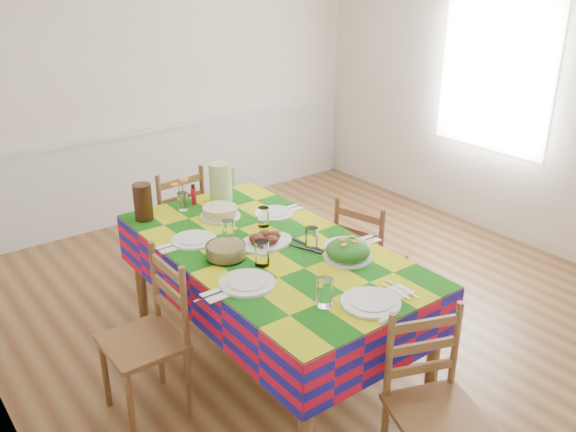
# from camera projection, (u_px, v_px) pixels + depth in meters

# --- Properties ---
(room) EXTENTS (4.58, 5.08, 2.78)m
(room) POSITION_uv_depth(u_px,v_px,m) (330.00, 138.00, 4.14)
(room) COLOR brown
(room) RESTS_ON ground
(wainscot) EXTENTS (4.41, 0.06, 0.92)m
(wainscot) POSITION_uv_depth(u_px,v_px,m) (171.00, 166.00, 6.30)
(wainscot) COLOR silver
(wainscot) RESTS_ON room
(window_right) EXTENTS (0.00, 1.40, 1.40)m
(window_right) POSITION_uv_depth(u_px,v_px,m) (495.00, 74.00, 5.53)
(window_right) COLOR white
(window_right) RESTS_ON room
(dining_table) EXTENTS (1.14, 2.11, 0.82)m
(dining_table) POSITION_uv_depth(u_px,v_px,m) (270.00, 260.00, 3.84)
(dining_table) COLOR brown
(dining_table) RESTS_ON room
(setting_near_head) EXTENTS (0.51, 0.34, 0.15)m
(setting_near_head) POSITION_uv_depth(u_px,v_px,m) (355.00, 298.00, 3.17)
(setting_near_head) COLOR silver
(setting_near_head) RESTS_ON dining_table
(setting_left_near) EXTENTS (0.58, 0.34, 0.15)m
(setting_left_near) POSITION_uv_depth(u_px,v_px,m) (252.00, 272.00, 3.43)
(setting_left_near) COLOR silver
(setting_left_near) RESTS_ON dining_table
(setting_left_far) EXTENTS (0.52, 0.31, 0.14)m
(setting_left_far) POSITION_uv_depth(u_px,v_px,m) (205.00, 237.00, 3.87)
(setting_left_far) COLOR silver
(setting_left_far) RESTS_ON dining_table
(setting_right_near) EXTENTS (0.55, 0.32, 0.14)m
(setting_right_near) POSITION_uv_depth(u_px,v_px,m) (335.00, 243.00, 3.78)
(setting_right_near) COLOR silver
(setting_right_near) RESTS_ON dining_table
(setting_right_far) EXTENTS (0.52, 0.30, 0.13)m
(setting_right_far) POSITION_uv_depth(u_px,v_px,m) (271.00, 214.00, 4.20)
(setting_right_far) COLOR silver
(setting_right_far) RESTS_ON dining_table
(meat_platter) EXTENTS (0.37, 0.27, 0.07)m
(meat_platter) POSITION_uv_depth(u_px,v_px,m) (265.00, 240.00, 3.83)
(meat_platter) COLOR silver
(meat_platter) RESTS_ON dining_table
(salad_platter) EXTENTS (0.30, 0.30, 0.12)m
(salad_platter) POSITION_uv_depth(u_px,v_px,m) (348.00, 251.00, 3.64)
(salad_platter) COLOR silver
(salad_platter) RESTS_ON dining_table
(pasta_bowl) EXTENTS (0.24, 0.24, 0.09)m
(pasta_bowl) POSITION_uv_depth(u_px,v_px,m) (226.00, 251.00, 3.65)
(pasta_bowl) COLOR white
(pasta_bowl) RESTS_ON dining_table
(cake) EXTENTS (0.28, 0.28, 0.08)m
(cake) POSITION_uv_depth(u_px,v_px,m) (220.00, 212.00, 4.22)
(cake) COLOR silver
(cake) RESTS_ON dining_table
(serving_utensils) EXTENTS (0.17, 0.37, 0.01)m
(serving_utensils) POSITION_uv_depth(u_px,v_px,m) (300.00, 244.00, 3.82)
(serving_utensils) COLOR black
(serving_utensils) RESTS_ON dining_table
(flower_vase) EXTENTS (0.15, 0.13, 0.25)m
(flower_vase) POSITION_uv_depth(u_px,v_px,m) (182.00, 196.00, 4.32)
(flower_vase) COLOR white
(flower_vase) RESTS_ON dining_table
(hot_sauce) EXTENTS (0.04, 0.04, 0.15)m
(hot_sauce) POSITION_uv_depth(u_px,v_px,m) (193.00, 194.00, 4.42)
(hot_sauce) COLOR red
(hot_sauce) RESTS_ON dining_table
(green_pitcher) EXTENTS (0.17, 0.17, 0.28)m
(green_pitcher) POSITION_uv_depth(u_px,v_px,m) (221.00, 182.00, 4.47)
(green_pitcher) COLOR #A4C58B
(green_pitcher) RESTS_ON dining_table
(tea_pitcher) EXTENTS (0.13, 0.13, 0.26)m
(tea_pitcher) POSITION_uv_depth(u_px,v_px,m) (143.00, 202.00, 4.15)
(tea_pitcher) COLOR black
(tea_pitcher) RESTS_ON dining_table
(name_card) EXTENTS (0.08, 0.03, 0.02)m
(name_card) POSITION_uv_depth(u_px,v_px,m) (385.00, 320.00, 3.02)
(name_card) COLOR silver
(name_card) RESTS_ON dining_table
(chair_near) EXTENTS (0.54, 0.52, 0.95)m
(chair_near) POSITION_uv_depth(u_px,v_px,m) (432.00, 407.00, 2.97)
(chair_near) COLOR brown
(chair_near) RESTS_ON room
(chair_far) EXTENTS (0.46, 0.44, 1.00)m
(chair_far) POSITION_uv_depth(u_px,v_px,m) (175.00, 225.00, 4.91)
(chair_far) COLOR brown
(chair_far) RESTS_ON room
(chair_left) EXTENTS (0.42, 0.44, 0.99)m
(chair_left) POSITION_uv_depth(u_px,v_px,m) (150.00, 339.00, 3.47)
(chair_left) COLOR brown
(chair_left) RESTS_ON room
(chair_right) EXTENTS (0.50, 0.51, 0.96)m
(chair_right) POSITION_uv_depth(u_px,v_px,m) (366.00, 260.00, 4.40)
(chair_right) COLOR brown
(chair_right) RESTS_ON room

